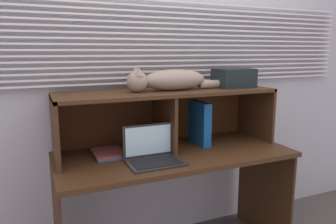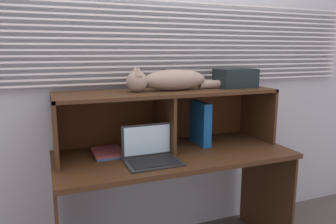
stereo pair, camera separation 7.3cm
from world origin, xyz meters
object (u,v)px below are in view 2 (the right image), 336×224
at_px(book_stack, 108,152).
at_px(storage_box, 235,78).
at_px(laptop, 151,154).
at_px(binder_upright, 200,123).
at_px(cat, 170,80).

xyz_separation_m(book_stack, storage_box, (0.91, 0.00, 0.43)).
distance_m(laptop, binder_upright, 0.49).
bearing_deg(storage_box, cat, 180.00).
bearing_deg(storage_box, book_stack, -179.85).
relative_size(book_stack, storage_box, 0.87).
relative_size(cat, book_stack, 3.23).
height_order(laptop, book_stack, laptop).
bearing_deg(laptop, binder_upright, 26.99).
height_order(binder_upright, book_stack, binder_upright).
distance_m(cat, book_stack, 0.60).
xyz_separation_m(binder_upright, storage_box, (0.27, 0.00, 0.30)).
xyz_separation_m(cat, book_stack, (-0.41, -0.00, -0.44)).
relative_size(laptop, storage_box, 1.21).
relative_size(cat, laptop, 2.33).
bearing_deg(laptop, cat, 47.17).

